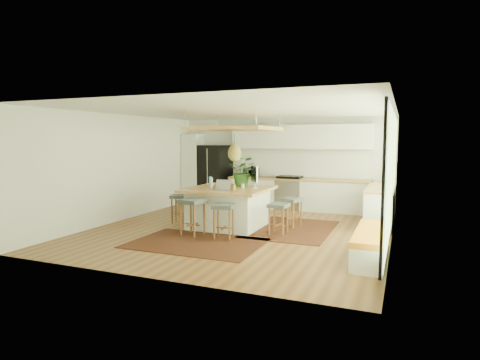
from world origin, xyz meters
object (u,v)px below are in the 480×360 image
at_px(fridge, 215,175).
at_px(stool_near_left, 192,219).
at_px(stool_near_right, 224,222).
at_px(island, 229,207).
at_px(microwave, 252,172).
at_px(monitor, 254,177).
at_px(stool_right_front, 278,219).
at_px(laptop, 222,185).
at_px(island_plant, 243,175).
at_px(stool_right_back, 292,212).
at_px(stool_left_side, 180,208).

relative_size(fridge, stool_near_left, 2.37).
xyz_separation_m(stool_near_left, stool_near_right, (0.72, 0.04, 0.00)).
xyz_separation_m(island, stool_near_right, (0.36, -1.11, -0.11)).
bearing_deg(microwave, stool_near_left, -106.16).
bearing_deg(island, microwave, 100.19).
relative_size(monitor, microwave, 1.16).
distance_m(stool_right_front, microwave, 3.80).
distance_m(stool_right_front, monitor, 1.33).
relative_size(laptop, monitor, 0.64).
distance_m(stool_near_left, laptop, 1.01).
distance_m(stool_near_right, island_plant, 1.82).
height_order(fridge, stool_near_right, fridge).
bearing_deg(stool_near_right, monitor, 83.48).
bearing_deg(stool_near_left, stool_right_back, 43.46).
relative_size(fridge, stool_near_right, 2.60).
height_order(stool_right_back, monitor, monitor).
height_order(island, stool_right_front, island).
xyz_separation_m(stool_near_left, island_plant, (0.51, 1.63, 0.86)).
bearing_deg(stool_near_right, fridge, 118.08).
bearing_deg(microwave, stool_right_back, -69.79).
distance_m(stool_near_left, stool_near_right, 0.72).
xyz_separation_m(fridge, stool_right_front, (3.12, -3.29, -0.57)).
xyz_separation_m(island, monitor, (0.52, 0.31, 0.72)).
bearing_deg(stool_near_left, laptop, 54.93).
distance_m(fridge, stool_near_right, 4.62).
xyz_separation_m(stool_right_back, laptop, (-1.33, -1.06, 0.70)).
xyz_separation_m(stool_right_front, laptop, (-1.26, -0.20, 0.70)).
relative_size(island, stool_near_left, 2.32).
relative_size(fridge, stool_left_side, 2.71).
distance_m(stool_right_back, microwave, 3.15).
xyz_separation_m(island, stool_near_left, (-0.36, -1.15, -0.11)).
bearing_deg(stool_right_front, stool_right_back, 85.49).
relative_size(stool_near_left, laptop, 2.21).
height_order(stool_near_right, stool_right_back, stool_near_right).
bearing_deg(island, stool_right_back, 20.17).
bearing_deg(island_plant, monitor, -26.30).
bearing_deg(fridge, island, -48.03).
bearing_deg(island_plant, stool_right_front, -35.59).
distance_m(stool_right_back, laptop, 1.84).
xyz_separation_m(stool_near_left, laptop, (0.42, 0.60, 0.70)).
bearing_deg(monitor, stool_near_left, -65.34).
height_order(fridge, stool_near_left, fridge).
bearing_deg(stool_near_right, laptop, 118.43).
bearing_deg(stool_right_front, stool_near_left, -154.57).
bearing_deg(laptop, stool_near_left, -130.74).
height_order(stool_near_right, stool_right_front, stool_near_right).
bearing_deg(fridge, stool_left_side, -70.49).
distance_m(stool_near_right, laptop, 0.94).
height_order(island, stool_near_left, island).
relative_size(stool_left_side, laptop, 1.93).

